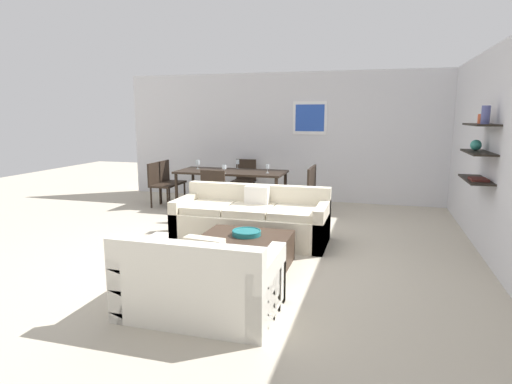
% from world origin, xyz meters
% --- Properties ---
extents(ground_plane, '(18.00, 18.00, 0.00)m').
position_xyz_m(ground_plane, '(0.00, 0.00, 0.00)').
color(ground_plane, '#BCB29E').
extents(back_wall_unit, '(8.40, 0.09, 2.70)m').
position_xyz_m(back_wall_unit, '(0.30, 3.53, 1.35)').
color(back_wall_unit, silver).
rests_on(back_wall_unit, ground).
extents(right_wall_shelf_unit, '(0.34, 8.20, 2.70)m').
position_xyz_m(right_wall_shelf_unit, '(3.03, 0.60, 1.35)').
color(right_wall_shelf_unit, silver).
rests_on(right_wall_shelf_unit, ground).
extents(sofa_beige, '(2.21, 0.90, 0.78)m').
position_xyz_m(sofa_beige, '(-0.10, 0.34, 0.29)').
color(sofa_beige, beige).
rests_on(sofa_beige, ground).
extents(loveseat_white, '(1.41, 0.90, 0.78)m').
position_xyz_m(loveseat_white, '(0.12, -2.05, 0.29)').
color(loveseat_white, silver).
rests_on(loveseat_white, ground).
extents(coffee_table, '(1.07, 0.92, 0.38)m').
position_xyz_m(coffee_table, '(0.14, -0.77, 0.19)').
color(coffee_table, '#38281E').
rests_on(coffee_table, ground).
extents(decorative_bowl, '(0.36, 0.36, 0.06)m').
position_xyz_m(decorative_bowl, '(0.14, -0.70, 0.41)').
color(decorative_bowl, '#19666B').
rests_on(decorative_bowl, coffee_table).
extents(dining_table, '(2.10, 0.90, 0.75)m').
position_xyz_m(dining_table, '(-1.09, 2.27, 0.69)').
color(dining_table, black).
rests_on(dining_table, ground).
extents(dining_chair_head, '(0.44, 0.44, 0.88)m').
position_xyz_m(dining_chair_head, '(-1.09, 3.13, 0.50)').
color(dining_chair_head, black).
rests_on(dining_chair_head, ground).
extents(dining_chair_right_near, '(0.44, 0.44, 0.88)m').
position_xyz_m(dining_chair_right_near, '(0.37, 2.07, 0.50)').
color(dining_chair_right_near, black).
rests_on(dining_chair_right_near, ground).
extents(dining_chair_left_far, '(0.44, 0.44, 0.88)m').
position_xyz_m(dining_chair_left_far, '(-2.54, 2.48, 0.50)').
color(dining_chair_left_far, black).
rests_on(dining_chair_left_far, ground).
extents(dining_chair_foot, '(0.44, 0.44, 0.88)m').
position_xyz_m(dining_chair_foot, '(-1.09, 1.42, 0.50)').
color(dining_chair_foot, black).
rests_on(dining_chair_foot, ground).
extents(dining_chair_left_near, '(0.44, 0.44, 0.88)m').
position_xyz_m(dining_chair_left_near, '(-2.54, 2.07, 0.50)').
color(dining_chair_left_near, black).
rests_on(dining_chair_left_near, ground).
extents(dining_chair_right_far, '(0.44, 0.44, 0.88)m').
position_xyz_m(dining_chair_right_far, '(0.37, 2.48, 0.50)').
color(dining_chair_right_far, black).
rests_on(dining_chair_right_far, ground).
extents(wine_glass_head, '(0.07, 0.07, 0.18)m').
position_xyz_m(wine_glass_head, '(-1.09, 2.66, 0.88)').
color(wine_glass_head, silver).
rests_on(wine_glass_head, dining_table).
extents(wine_glass_right_near, '(0.06, 0.06, 0.16)m').
position_xyz_m(wine_glass_right_near, '(-0.33, 2.16, 0.86)').
color(wine_glass_right_near, silver).
rests_on(wine_glass_right_near, dining_table).
extents(wine_glass_left_far, '(0.08, 0.08, 0.18)m').
position_xyz_m(wine_glass_left_far, '(-1.84, 2.38, 0.88)').
color(wine_glass_left_far, silver).
rests_on(wine_glass_left_far, dining_table).
extents(wine_glass_foot, '(0.08, 0.08, 0.16)m').
position_xyz_m(wine_glass_foot, '(-1.09, 1.88, 0.86)').
color(wine_glass_foot, silver).
rests_on(wine_glass_foot, dining_table).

